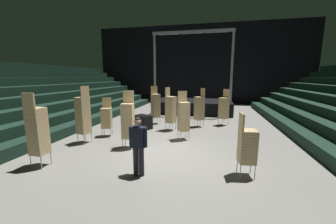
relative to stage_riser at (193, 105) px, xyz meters
name	(u,v)px	position (x,y,z in m)	size (l,w,h in m)	color
ground_plane	(168,156)	(0.00, -8.98, -0.61)	(22.00, 30.00, 0.10)	slate
arena_end_wall	(199,64)	(0.00, 6.02, 3.44)	(22.00, 0.30, 8.00)	black
bleacher_bank_left	(9,97)	(-8.00, -7.98, 1.24)	(6.00, 24.00, 3.60)	black
stage_riser	(193,105)	(0.00, 0.00, 0.00)	(5.82, 3.52, 5.80)	black
man_with_tie	(138,143)	(-0.49, -10.64, 0.38)	(0.57, 0.30, 1.68)	black
chair_stack_front_left	(37,130)	(-3.67, -10.75, 0.59)	(0.44, 0.44, 2.31)	#B2B5BA
chair_stack_front_right	(247,145)	(2.45, -10.03, 0.34)	(0.49, 0.49, 1.79)	#B2B5BA
chair_stack_mid_left	(107,117)	(-3.29, -7.36, 0.34)	(0.55, 0.55, 1.79)	#B2B5BA
chair_stack_mid_right	(224,108)	(2.13, -3.97, 0.46)	(0.62, 0.62, 2.05)	#B2B5BA
chair_stack_mid_centre	(184,116)	(0.27, -7.08, 0.50)	(0.59, 0.59, 2.14)	#B2B5BA
chair_stack_rear_left	(171,109)	(-0.60, -5.66, 0.55)	(0.56, 0.56, 2.22)	#B2B5BA
chair_stack_rear_right	(83,115)	(-3.74, -8.43, 0.63)	(0.53, 0.53, 2.39)	#B2B5BA
chair_stack_rear_centre	(199,108)	(0.80, -4.62, 0.50)	(0.61, 0.61, 2.14)	#B2B5BA
chair_stack_aisle_left	(128,120)	(-1.67, -8.61, 0.55)	(0.50, 0.50, 2.22)	#B2B5BA
chair_stack_aisle_right	(156,105)	(-1.76, -4.46, 0.55)	(0.62, 0.62, 2.22)	#B2B5BA
equipment_road_case	(143,122)	(-2.10, -5.70, -0.20)	(0.90, 0.60, 0.72)	black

